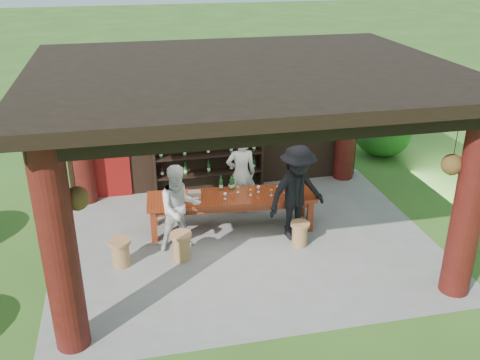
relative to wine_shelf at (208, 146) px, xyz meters
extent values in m
plane|color=#2D5119|center=(0.31, -2.45, -1.15)|extent=(90.00, 90.00, 0.00)
cube|color=slate|center=(0.31, -2.45, -1.20)|extent=(7.40, 5.90, 0.10)
cube|color=black|center=(0.31, 0.30, 0.50)|extent=(7.00, 0.18, 3.30)
cube|color=maroon|center=(-2.29, 0.20, -0.15)|extent=(0.95, 0.06, 2.00)
cylinder|color=#380C0A|center=(-2.84, -4.85, 0.50)|extent=(0.50, 0.50, 3.30)
cylinder|color=#380C0A|center=(3.46, -4.85, 0.50)|extent=(0.50, 0.50, 3.30)
cylinder|color=#380C0A|center=(-2.84, 0.10, 0.50)|extent=(0.50, 0.50, 3.30)
cylinder|color=#380C0A|center=(3.46, 0.10, 0.50)|extent=(0.50, 0.50, 3.30)
cube|color=black|center=(0.31, -4.85, 2.00)|extent=(6.70, 0.35, 0.35)
cube|color=black|center=(-2.84, -2.45, 2.00)|extent=(0.30, 5.20, 0.30)
cube|color=black|center=(3.46, -2.45, 2.00)|extent=(0.30, 5.20, 0.30)
cube|color=black|center=(0.31, -2.45, 2.25)|extent=(7.50, 6.00, 0.20)
cylinder|color=black|center=(-2.54, -4.65, 1.48)|extent=(0.01, 0.01, 0.75)
cone|color=black|center=(-2.54, -4.65, 1.02)|extent=(0.32, 0.32, 0.18)
sphere|color=#1E5919|center=(-2.54, -4.65, 1.13)|extent=(0.34, 0.34, 0.34)
cylinder|color=black|center=(3.16, -4.65, 1.48)|extent=(0.01, 0.01, 0.75)
cone|color=black|center=(3.16, -4.65, 1.02)|extent=(0.32, 0.32, 0.18)
sphere|color=#1E5919|center=(3.16, -4.65, 1.13)|extent=(0.34, 0.34, 0.34)
cube|color=#63240E|center=(0.16, -1.89, -0.44)|extent=(3.47, 1.15, 0.08)
cube|color=#63240E|center=(0.16, -1.89, -0.54)|extent=(3.26, 0.98, 0.12)
cube|color=#63240E|center=(-1.45, -2.10, -0.81)|extent=(0.13, 0.13, 0.67)
cube|color=#63240E|center=(1.71, -2.36, -0.81)|extent=(0.13, 0.13, 0.67)
cube|color=#63240E|center=(-1.39, -1.43, -0.81)|extent=(0.13, 0.13, 0.67)
cube|color=#63240E|center=(1.77, -1.68, -0.81)|extent=(0.13, 0.13, 0.67)
cylinder|color=olive|center=(-0.99, -2.87, -0.91)|extent=(0.33, 0.33, 0.48)
cylinder|color=olive|center=(-0.99, -2.87, -0.63)|extent=(0.41, 0.41, 0.07)
cylinder|color=olive|center=(1.33, -2.87, -0.93)|extent=(0.30, 0.30, 0.44)
cylinder|color=olive|center=(1.33, -2.87, -0.68)|extent=(0.38, 0.38, 0.06)
cylinder|color=olive|center=(-2.11, -2.85, -0.91)|extent=(0.32, 0.32, 0.47)
cylinder|color=olive|center=(-2.11, -2.85, -0.64)|extent=(0.41, 0.41, 0.06)
imported|color=silver|center=(0.53, -1.17, -0.26)|extent=(0.66, 0.45, 1.78)
imported|color=beige|center=(-0.95, -2.44, -0.29)|extent=(0.93, 0.78, 1.72)
imported|color=black|center=(1.35, -2.52, -0.17)|extent=(1.42, 1.07, 1.95)
cube|color=#BF6672|center=(-0.59, -1.84, -0.33)|extent=(0.27, 0.20, 0.14)
ellipsoid|color=#194C14|center=(5.11, 1.34, -0.57)|extent=(1.60, 1.60, 1.36)
camera|label=1|loc=(-1.76, -11.53, 4.34)|focal=40.00mm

